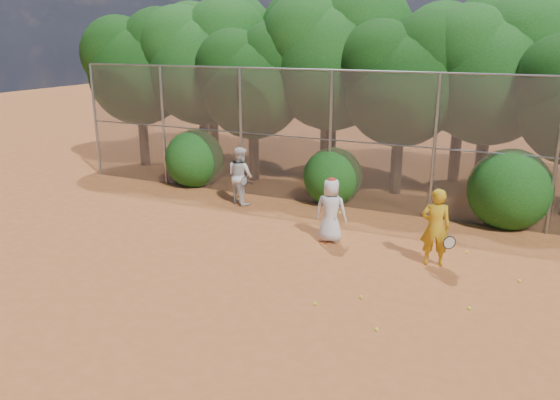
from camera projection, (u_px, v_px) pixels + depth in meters
The scene contains 23 objects.
ground at pixel (272, 290), 11.00m from camera, with size 80.00×80.00×0.00m, color #A95526.
fence_back at pixel (359, 140), 15.66m from camera, with size 20.05×0.09×4.03m.
tree_0 at pixel (140, 64), 20.67m from camera, with size 4.38×3.81×6.00m.
tree_1 at pixel (203, 58), 20.03m from camera, with size 4.64×4.03×6.35m.
tree_2 at pixel (255, 77), 18.57m from camera, with size 3.99×3.47×5.47m.
tree_3 at pixel (335, 53), 18.20m from camera, with size 4.89×4.26×6.70m.
tree_4 at pixel (404, 76), 16.84m from camera, with size 4.19×3.64×5.73m.
tree_5 at pixel (493, 66), 16.44m from camera, with size 4.51×3.92×6.17m.
tree_9 at pixel (213, 51), 22.38m from camera, with size 4.83×4.20×6.62m.
tree_10 at pixel (330, 44), 20.44m from camera, with size 5.15×4.48×7.06m.
tree_11 at pixel (466, 60), 18.20m from camera, with size 4.64×4.03×6.35m.
bush_0 at pixel (195, 156), 18.61m from camera, with size 2.00×2.00×2.00m, color #124411.
bush_1 at pixel (333, 174), 16.61m from camera, with size 1.80×1.80×1.80m, color #124411.
bush_2 at pixel (510, 186), 14.53m from camera, with size 2.20×2.20×2.20m, color #124411.
player_yellow at pixel (435, 227), 12.01m from camera, with size 0.85×0.59×1.77m.
player_teen at pixel (331, 210), 13.43m from camera, with size 0.83×0.57×1.64m.
player_white at pixel (240, 175), 16.53m from camera, with size 1.04×0.94×1.75m.
ball_0 at pixel (361, 297), 10.65m from camera, with size 0.07×0.07×0.07m, color yellow.
ball_1 at pixel (519, 281), 11.36m from camera, with size 0.07×0.07×0.07m, color yellow.
ball_2 at pixel (377, 329), 9.47m from camera, with size 0.07×0.07×0.07m, color yellow.
ball_3 at pixel (469, 308), 10.20m from camera, with size 0.07×0.07×0.07m, color yellow.
ball_4 at pixel (315, 304), 10.39m from camera, with size 0.07×0.07×0.07m, color yellow.
ball_5 at pixel (467, 252), 12.87m from camera, with size 0.07×0.07×0.07m, color yellow.
Camera 1 is at (4.38, -9.01, 4.91)m, focal length 35.00 mm.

